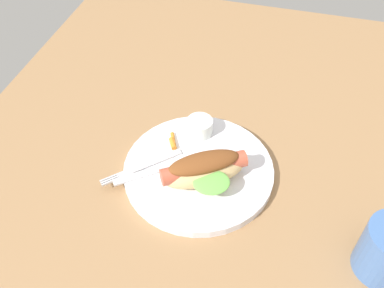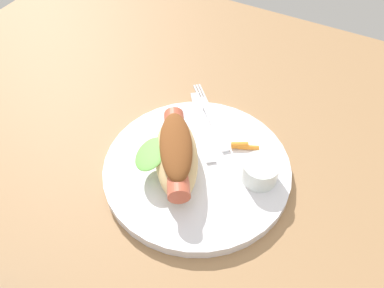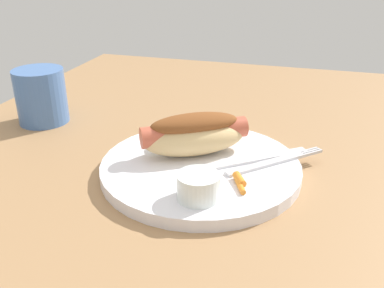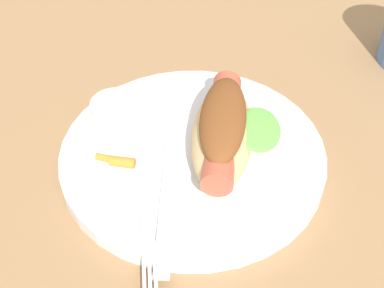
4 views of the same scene
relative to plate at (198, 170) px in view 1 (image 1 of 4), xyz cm
name	(u,v)px [view 1 (image 1 of 4)]	position (x,y,z in cm)	size (l,w,h in cm)	color
ground_plane	(194,168)	(-1.61, -1.26, -1.70)	(120.00, 90.00, 1.80)	#9E754C
plate	(198,170)	(0.00, 0.00, 0.00)	(26.36, 26.36, 1.60)	white
hot_dog	(204,169)	(2.46, 1.57, 3.75)	(12.52, 15.08, 5.74)	#DBB77A
sauce_ramekin	(200,127)	(-8.48, -2.04, 2.30)	(4.91, 4.91, 3.00)	white
fork	(144,166)	(2.43, -9.31, 1.00)	(11.45, 11.73, 0.40)	silver
knife	(155,171)	(2.84, -7.14, 0.98)	(14.82, 1.40, 0.36)	silver
carrot_garnish	(173,142)	(-4.37, -6.02, 1.23)	(4.08, 2.28, 0.97)	orange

